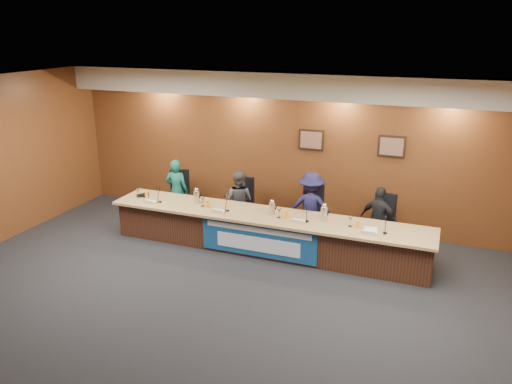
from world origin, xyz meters
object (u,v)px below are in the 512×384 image
dais_body (266,233)px  office_chair_a (180,198)px  panelist_d (379,220)px  office_chair_d (379,225)px  banner (258,240)px  office_chair_b (241,207)px  panelist_c (311,207)px  panelist_a (177,191)px  carafe_left (197,197)px  speakerphone (144,195)px  carafe_right (324,214)px  panelist_b (239,201)px  carafe_mid (272,208)px  office_chair_c (312,216)px

dais_body → office_chair_a: (-2.32, 0.84, 0.13)m
panelist_d → office_chair_d: 0.18m
banner → office_chair_b: banner is taller
panelist_c → panelist_d: panelist_c is taller
panelist_a → carafe_left: 1.14m
office_chair_a → speakerphone: 0.94m
panelist_c → carafe_right: bearing=115.5°
panelist_d → banner: bearing=49.0°
panelist_b → office_chair_b: size_ratio=2.66×
office_chair_b → office_chair_d: 2.83m
banner → panelist_a: panelist_a is taller
carafe_mid → carafe_right: bearing=1.8°
carafe_left → office_chair_a: bearing=136.7°
dais_body → carafe_left: bearing=179.0°
speakerphone → panelist_b: bearing=22.0°
speakerphone → carafe_mid: bearing=-0.4°
office_chair_a → carafe_left: 1.25m
speakerphone → panelist_a: bearing=65.0°
office_chair_d → carafe_right: bearing=-119.9°
banner → panelist_d: (1.97, 1.16, 0.25)m
carafe_right → panelist_b: bearing=160.0°
banner → office_chair_b: 1.53m
panelist_c → carafe_left: panelist_c is taller
dais_body → carafe_mid: 0.53m
carafe_mid → dais_body: bearing=178.8°
office_chair_b → banner: bearing=-56.5°
office_chair_d → carafe_left: bearing=-149.3°
office_chair_a → panelist_c: bearing=-26.2°
panelist_b → speakerphone: panelist_b is taller
panelist_c → carafe_mid: panelist_c is taller
panelist_b → office_chair_c: 1.54m
office_chair_d → panelist_c: bearing=-158.3°
office_chair_c → carafe_left: (-2.11, -0.82, 0.40)m
office_chair_d → carafe_right: size_ratio=1.82×
dais_body → panelist_d: 2.12m
carafe_mid → carafe_right: 0.97m
panelist_a → carafe_mid: 2.55m
panelist_b → carafe_right: (1.96, -0.71, 0.24)m
office_chair_d → carafe_left: 3.54m
panelist_b → panelist_d: (2.83, 0.00, -0.01)m
office_chair_c → carafe_right: bearing=-71.2°
office_chair_b → panelist_c: bearing=-4.9°
panelist_b → carafe_left: (-0.59, -0.72, 0.24)m
panelist_a → carafe_right: size_ratio=5.23×
office_chair_b → carafe_right: bearing=-23.7°
office_chair_b → office_chair_a: bearing=178.9°
panelist_b → carafe_left: bearing=54.5°
panelist_c → office_chair_d: 1.33m
panelist_a → carafe_left: size_ratio=5.32×
panelist_d → panelist_b: bearing=18.6°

